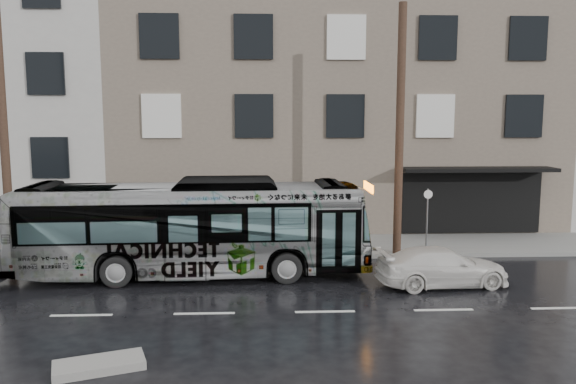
# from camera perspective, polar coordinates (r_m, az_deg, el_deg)

# --- Properties ---
(ground) EXTENTS (120.00, 120.00, 0.00)m
(ground) POSITION_cam_1_polar(r_m,az_deg,el_deg) (17.66, -7.65, -9.40)
(ground) COLOR black
(ground) RESTS_ON ground
(sidewalk) EXTENTS (90.00, 3.60, 0.15)m
(sidewalk) POSITION_cam_1_polar(r_m,az_deg,el_deg) (22.36, -6.53, -5.56)
(sidewalk) COLOR gray
(sidewalk) RESTS_ON ground
(building_taupe) EXTENTS (20.00, 12.00, 11.00)m
(building_taupe) POSITION_cam_1_polar(r_m,az_deg,el_deg) (29.72, 4.15, 8.25)
(building_taupe) COLOR #7A6E5E
(building_taupe) RESTS_ON ground
(utility_pole_front) EXTENTS (0.30, 0.30, 9.00)m
(utility_pole_front) POSITION_cam_1_polar(r_m,az_deg,el_deg) (20.72, 11.29, 6.08)
(utility_pole_front) COLOR #462F23
(utility_pole_front) RESTS_ON sidewalk
(utility_pole_rear) EXTENTS (0.30, 0.30, 9.00)m
(utility_pole_rear) POSITION_cam_1_polar(r_m,az_deg,el_deg) (22.09, -26.92, 5.50)
(utility_pole_rear) COLOR #462F23
(utility_pole_rear) RESTS_ON sidewalk
(sign_post) EXTENTS (0.06, 0.06, 2.40)m
(sign_post) POSITION_cam_1_polar(r_m,az_deg,el_deg) (21.34, 13.93, -2.87)
(sign_post) COLOR slate
(sign_post) RESTS_ON sidewalk
(bus) EXTENTS (11.45, 3.05, 3.17)m
(bus) POSITION_cam_1_polar(r_m,az_deg,el_deg) (18.51, -9.72, -3.60)
(bus) COLOR #B2B2B2
(bus) RESTS_ON ground
(white_sedan) EXTENTS (4.18, 2.03, 1.17)m
(white_sedan) POSITION_cam_1_polar(r_m,az_deg,el_deg) (18.01, 15.38, -7.33)
(white_sedan) COLOR silver
(white_sedan) RESTS_ON ground
(slush_pile) EXTENTS (1.96, 1.35, 0.18)m
(slush_pile) POSITION_cam_1_polar(r_m,az_deg,el_deg) (12.66, -18.63, -16.31)
(slush_pile) COLOR #9E9C95
(slush_pile) RESTS_ON ground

